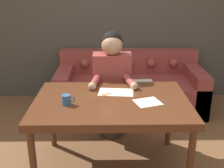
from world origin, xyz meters
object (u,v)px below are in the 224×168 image
Objects in this scene: couch at (130,88)px; person at (112,84)px; mug at (67,100)px; scissors at (108,94)px; dining_table at (111,107)px.

person is (-0.26, -0.79, 0.36)m from couch.
person is 0.85m from mug.
scissors is at bearing 32.32° from mug.
dining_table is 0.64m from person.
couch is 1.63× the size of person.
couch is 17.87× the size of mug.
scissors is 0.43m from mug.
dining_table is 1.50m from couch.
couch is at bearing 71.51° from person.
scissors is at bearing -103.29° from couch.
couch reaches higher than dining_table.
mug is (-0.39, -0.10, 0.11)m from dining_table.
dining_table is at bearing -91.35° from person.
person is at bearing 61.32° from mug.
scissors is (-0.31, -1.30, 0.45)m from couch.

